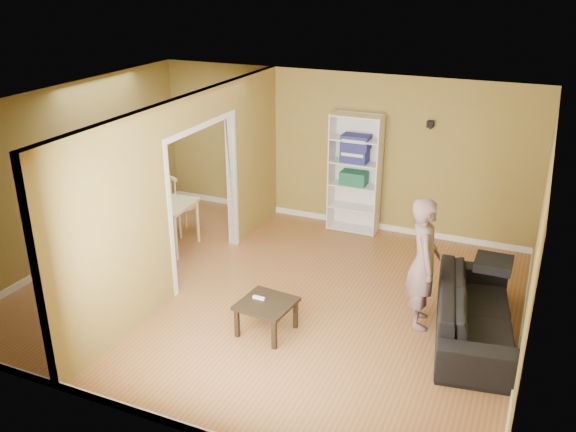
# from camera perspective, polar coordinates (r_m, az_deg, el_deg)

# --- Properties ---
(room_shell) EXTENTS (6.50, 6.50, 6.50)m
(room_shell) POSITION_cam_1_polar(r_m,az_deg,el_deg) (7.85, -1.92, 1.06)
(room_shell) COLOR olive
(room_shell) RESTS_ON ground
(partition) EXTENTS (0.22, 5.50, 2.60)m
(partition) POSITION_cam_1_polar(r_m,az_deg,el_deg) (8.40, -9.35, 2.24)
(partition) COLOR olive
(partition) RESTS_ON ground
(wall_speaker) EXTENTS (0.10, 0.10, 0.10)m
(wall_speaker) POSITION_cam_1_polar(r_m,az_deg,el_deg) (9.69, 13.17, 8.37)
(wall_speaker) COLOR black
(wall_speaker) RESTS_ON room_shell
(sofa) EXTENTS (2.36, 1.30, 0.85)m
(sofa) POSITION_cam_1_polar(r_m,az_deg,el_deg) (7.64, 17.20, -7.89)
(sofa) COLOR black
(sofa) RESTS_ON ground
(person) EXTENTS (0.84, 0.74, 1.96)m
(person) POSITION_cam_1_polar(r_m,az_deg,el_deg) (7.47, 12.67, -3.33)
(person) COLOR slate
(person) RESTS_ON ground
(bookshelf) EXTENTS (0.83, 0.36, 1.98)m
(bookshelf) POSITION_cam_1_polar(r_m,az_deg,el_deg) (10.12, 6.36, 4.03)
(bookshelf) COLOR white
(bookshelf) RESTS_ON ground
(paper_box_teal) EXTENTS (0.43, 0.28, 0.22)m
(paper_box_teal) POSITION_cam_1_polar(r_m,az_deg,el_deg) (10.10, 6.18, 3.56)
(paper_box_teal) COLOR #107B85
(paper_box_teal) RESTS_ON bookshelf
(paper_box_navy_b) EXTENTS (0.43, 0.28, 0.22)m
(paper_box_navy_b) POSITION_cam_1_polar(r_m,az_deg,el_deg) (9.98, 6.26, 5.67)
(paper_box_navy_b) COLOR navy
(paper_box_navy_b) RESTS_ON bookshelf
(paper_box_navy_c) EXTENTS (0.45, 0.29, 0.23)m
(paper_box_navy_c) POSITION_cam_1_polar(r_m,az_deg,el_deg) (9.91, 6.39, 6.96)
(paper_box_navy_c) COLOR navy
(paper_box_navy_c) RESTS_ON bookshelf
(coffee_table) EXTENTS (0.62, 0.62, 0.41)m
(coffee_table) POSITION_cam_1_polar(r_m,az_deg,el_deg) (7.41, -2.03, -8.49)
(coffee_table) COLOR black
(coffee_table) RESTS_ON ground
(game_controller) EXTENTS (0.15, 0.04, 0.03)m
(game_controller) POSITION_cam_1_polar(r_m,az_deg,el_deg) (7.44, -2.75, -7.65)
(game_controller) COLOR white
(game_controller) RESTS_ON coffee_table
(dining_table) EXTENTS (1.20, 0.80, 0.75)m
(dining_table) POSITION_cam_1_polar(r_m,az_deg,el_deg) (9.74, -12.38, 0.91)
(dining_table) COLOR tan
(dining_table) RESTS_ON ground
(chair_left) EXTENTS (0.52, 0.52, 1.01)m
(chair_left) POSITION_cam_1_polar(r_m,az_deg,el_deg) (10.33, -15.77, 0.85)
(chair_left) COLOR tan
(chair_left) RESTS_ON ground
(chair_near) EXTENTS (0.50, 0.50, 0.98)m
(chair_near) POSITION_cam_1_polar(r_m,az_deg,el_deg) (9.31, -14.66, -1.55)
(chair_near) COLOR tan
(chair_near) RESTS_ON ground
(chair_far) EXTENTS (0.63, 0.63, 1.05)m
(chair_far) POSITION_cam_1_polar(r_m,az_deg,el_deg) (10.19, -9.90, 1.17)
(chair_far) COLOR tan
(chair_far) RESTS_ON ground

